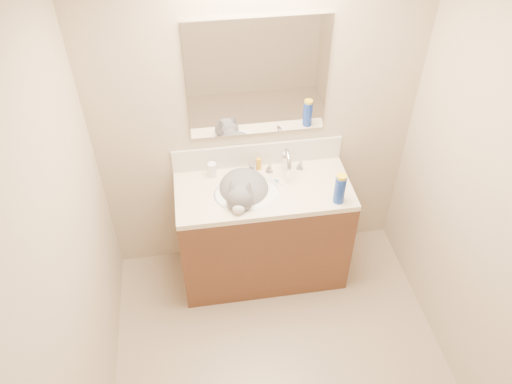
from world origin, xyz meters
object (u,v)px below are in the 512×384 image
object	(u,v)px
basin	(247,201)
amber_bottle	(259,164)
vanity_cabinet	(263,234)
faucet	(286,164)
cat	(243,192)
pill_bottle	(212,170)
spray_can	(340,190)
silver_jar	(252,168)

from	to	relation	value
basin	amber_bottle	world-z (taller)	amber_bottle
vanity_cabinet	faucet	bearing A→B (deg)	37.29
cat	pill_bottle	world-z (taller)	cat
faucet	cat	world-z (taller)	faucet
spray_can	silver_jar	bearing A→B (deg)	142.82
amber_bottle	silver_jar	bearing A→B (deg)	-156.66
vanity_cabinet	amber_bottle	distance (m)	0.54
faucet	amber_bottle	xyz separation A→B (m)	(-0.18, 0.07, -0.04)
cat	faucet	bearing A→B (deg)	39.17
amber_bottle	cat	bearing A→B (deg)	-122.69
cat	spray_can	bearing A→B (deg)	-2.66
pill_bottle	basin	bearing A→B (deg)	-45.74
faucet	basin	bearing A→B (deg)	-150.88
pill_bottle	amber_bottle	xyz separation A→B (m)	(0.33, 0.03, -0.01)
faucet	pill_bottle	world-z (taller)	faucet
basin	cat	xyz separation A→B (m)	(-0.02, 0.02, 0.06)
silver_jar	pill_bottle	bearing A→B (deg)	-179.12
cat	amber_bottle	size ratio (longest dim) A/B	5.70
faucet	amber_bottle	size ratio (longest dim) A/B	3.07
faucet	silver_jar	bearing A→B (deg)	166.82
amber_bottle	basin	bearing A→B (deg)	-116.48
amber_bottle	spray_can	world-z (taller)	spray_can
faucet	pill_bottle	bearing A→B (deg)	174.50
cat	silver_jar	xyz separation A→B (m)	(0.09, 0.20, 0.04)
spray_can	faucet	bearing A→B (deg)	130.29
pill_bottle	spray_can	distance (m)	0.88
amber_bottle	spray_can	size ratio (longest dim) A/B	0.46
silver_jar	spray_can	xyz separation A→B (m)	(0.51, -0.39, 0.07)
basin	faucet	xyz separation A→B (m)	(0.30, 0.17, 0.16)
faucet	cat	bearing A→B (deg)	-155.95
vanity_cabinet	pill_bottle	distance (m)	0.63
vanity_cabinet	pill_bottle	bearing A→B (deg)	150.62
vanity_cabinet	spray_can	world-z (taller)	spray_can
faucet	amber_bottle	distance (m)	0.20
cat	silver_jar	world-z (taller)	cat
pill_bottle	spray_can	xyz separation A→B (m)	(0.80, -0.38, 0.05)
vanity_cabinet	faucet	distance (m)	0.58
faucet	amber_bottle	world-z (taller)	faucet
pill_bottle	vanity_cabinet	bearing A→B (deg)	-29.38
pill_bottle	spray_can	bearing A→B (deg)	-25.82
spray_can	vanity_cabinet	bearing A→B (deg)	156.86
cat	spray_can	xyz separation A→B (m)	(0.60, -0.19, 0.11)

